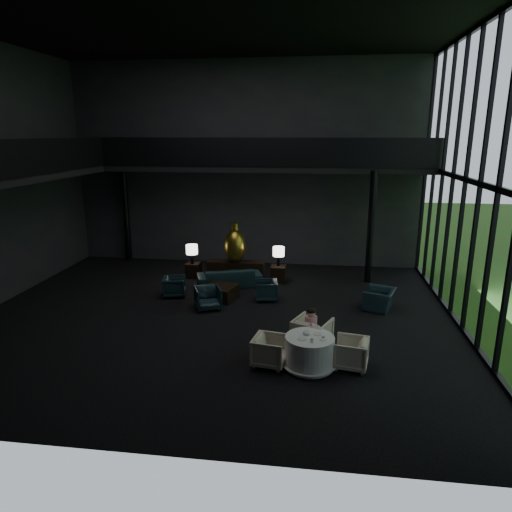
# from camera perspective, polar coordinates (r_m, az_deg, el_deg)

# --- Properties ---
(floor) EXTENTS (14.00, 12.00, 0.02)m
(floor) POSITION_cam_1_polar(r_m,az_deg,el_deg) (13.61, -5.13, -7.60)
(floor) COLOR black
(floor) RESTS_ON ground
(ceiling) EXTENTS (14.00, 12.00, 0.02)m
(ceiling) POSITION_cam_1_polar(r_m,az_deg,el_deg) (12.87, -6.06, 27.41)
(ceiling) COLOR black
(ceiling) RESTS_ON ground
(wall_back) EXTENTS (14.00, 0.04, 8.00)m
(wall_back) POSITION_cam_1_polar(r_m,az_deg,el_deg) (18.51, -1.35, 11.23)
(wall_back) COLOR black
(wall_back) RESTS_ON ground
(wall_front) EXTENTS (14.00, 0.04, 8.00)m
(wall_front) POSITION_cam_1_polar(r_m,az_deg,el_deg) (6.96, -16.61, 4.27)
(wall_front) COLOR black
(wall_front) RESTS_ON ground
(curtain_wall) EXTENTS (0.20, 12.00, 8.00)m
(curtain_wall) POSITION_cam_1_polar(r_m,az_deg,el_deg) (12.98, 26.25, 8.09)
(curtain_wall) COLOR black
(curtain_wall) RESTS_ON ground
(mezzanine_left) EXTENTS (2.00, 12.00, 0.25)m
(mezzanine_left) POSITION_cam_1_polar(r_m,az_deg,el_deg) (15.14, -28.55, 8.60)
(mezzanine_left) COLOR black
(mezzanine_left) RESTS_ON wall_left
(mezzanine_back) EXTENTS (12.00, 2.00, 0.25)m
(mezzanine_back) POSITION_cam_1_polar(r_m,az_deg,el_deg) (17.39, 1.46, 10.99)
(mezzanine_back) COLOR black
(mezzanine_back) RESTS_ON wall_back
(railing_left) EXTENTS (0.06, 12.00, 1.00)m
(railing_left) POSITION_cam_1_polar(r_m,az_deg,el_deg) (14.54, -25.59, 11.14)
(railing_left) COLOR black
(railing_left) RESTS_ON mezzanine_left
(railing_back) EXTENTS (12.00, 0.06, 1.00)m
(railing_back) POSITION_cam_1_polar(r_m,az_deg,el_deg) (16.36, 1.09, 12.84)
(railing_back) COLOR black
(railing_back) RESTS_ON mezzanine_back
(column_nw) EXTENTS (0.24, 0.24, 4.00)m
(column_nw) POSITION_cam_1_polar(r_m,az_deg,el_deg) (19.84, -15.93, 5.10)
(column_nw) COLOR black
(column_nw) RESTS_ON floor
(column_ne) EXTENTS (0.24, 0.24, 4.00)m
(column_ne) POSITION_cam_1_polar(r_m,az_deg,el_deg) (16.68, 14.15, 3.43)
(column_ne) COLOR black
(column_ne) RESTS_ON floor
(console) EXTENTS (2.10, 0.48, 0.67)m
(console) POSITION_cam_1_polar(r_m,az_deg,el_deg) (16.95, -2.56, -1.75)
(console) COLOR black
(console) RESTS_ON floor
(bronze_urn) EXTENTS (0.78, 0.78, 1.45)m
(bronze_urn) POSITION_cam_1_polar(r_m,az_deg,el_deg) (16.63, -2.64, 1.31)
(bronze_urn) COLOR olive
(bronze_urn) RESTS_ON console
(side_table_left) EXTENTS (0.51, 0.51, 0.56)m
(side_table_left) POSITION_cam_1_polar(r_m,az_deg,el_deg) (17.27, -7.82, -1.75)
(side_table_left) COLOR black
(side_table_left) RESTS_ON floor
(table_lamp_left) EXTENTS (0.43, 0.43, 0.72)m
(table_lamp_left) POSITION_cam_1_polar(r_m,az_deg,el_deg) (16.95, -8.02, 0.71)
(table_lamp_left) COLOR black
(table_lamp_left) RESTS_ON side_table_left
(side_table_right) EXTENTS (0.54, 0.54, 0.59)m
(side_table_right) POSITION_cam_1_polar(r_m,az_deg,el_deg) (16.61, 2.80, -2.24)
(side_table_right) COLOR black
(side_table_right) RESTS_ON floor
(table_lamp_right) EXTENTS (0.42, 0.42, 0.70)m
(table_lamp_right) POSITION_cam_1_polar(r_m,az_deg,el_deg) (16.44, 2.84, 0.46)
(table_lamp_right) COLOR black
(table_lamp_right) RESTS_ON side_table_right
(sofa) EXTENTS (2.48, 1.43, 0.93)m
(sofa) POSITION_cam_1_polar(r_m,az_deg,el_deg) (16.08, -3.37, -2.21)
(sofa) COLOR #12282E
(sofa) RESTS_ON floor
(lounge_armchair_west) EXTENTS (0.73, 0.77, 0.67)m
(lounge_armchair_west) POSITION_cam_1_polar(r_m,az_deg,el_deg) (15.37, -10.16, -3.76)
(lounge_armchair_west) COLOR #14283A
(lounge_armchair_west) RESTS_ON floor
(lounge_armchair_east) EXTENTS (0.69, 0.73, 0.66)m
(lounge_armchair_east) POSITION_cam_1_polar(r_m,az_deg,el_deg) (14.79, 1.28, -4.29)
(lounge_armchair_east) COLOR black
(lounge_armchair_east) RESTS_ON floor
(lounge_armchair_south) EXTENTS (0.96, 0.93, 0.76)m
(lounge_armchair_south) POSITION_cam_1_polar(r_m,az_deg,el_deg) (14.11, -6.04, -5.13)
(lounge_armchair_south) COLOR #202F3A
(lounge_armchair_south) RESTS_ON floor
(window_armchair) EXTENTS (0.83, 1.02, 0.77)m
(window_armchair) POSITION_cam_1_polar(r_m,az_deg,el_deg) (14.52, 15.17, -4.99)
(window_armchair) COLOR #223A40
(window_armchair) RESTS_ON floor
(coffee_table) EXTENTS (1.19, 1.19, 0.44)m
(coffee_table) POSITION_cam_1_polar(r_m,az_deg,el_deg) (14.98, -4.52, -4.54)
(coffee_table) COLOR black
(coffee_table) RESTS_ON floor
(dining_table) EXTENTS (1.28, 1.28, 0.75)m
(dining_table) POSITION_cam_1_polar(r_m,az_deg,el_deg) (10.80, 6.68, -12.04)
(dining_table) COLOR white
(dining_table) RESTS_ON floor
(dining_chair_north) EXTENTS (1.22, 1.19, 0.97)m
(dining_chair_north) POSITION_cam_1_polar(r_m,az_deg,el_deg) (11.63, 7.04, -9.13)
(dining_chair_north) COLOR #ABAAA1
(dining_chair_north) RESTS_ON floor
(dining_chair_east) EXTENTS (0.82, 0.86, 0.76)m
(dining_chair_east) POSITION_cam_1_polar(r_m,az_deg,el_deg) (10.92, 11.76, -11.65)
(dining_chair_east) COLOR #B5B0A0
(dining_chair_east) RESTS_ON floor
(dining_chair_west) EXTENTS (0.82, 0.86, 0.77)m
(dining_chair_west) POSITION_cam_1_polar(r_m,az_deg,el_deg) (10.80, 1.77, -11.61)
(dining_chair_west) COLOR #B4B0A0
(dining_chair_west) RESTS_ON floor
(child) EXTENTS (0.30, 0.30, 0.65)m
(child) POSITION_cam_1_polar(r_m,az_deg,el_deg) (11.43, 6.89, -8.01)
(child) COLOR #CC869D
(child) RESTS_ON dining_chair_north
(plate_a) EXTENTS (0.27, 0.27, 0.01)m
(plate_a) POSITION_cam_1_polar(r_m,az_deg,el_deg) (10.49, 5.81, -10.26)
(plate_a) COLOR white
(plate_a) RESTS_ON dining_table
(plate_b) EXTENTS (0.22, 0.22, 0.01)m
(plate_b) POSITION_cam_1_polar(r_m,az_deg,el_deg) (10.76, 7.66, -9.64)
(plate_b) COLOR white
(plate_b) RESTS_ON dining_table
(saucer) EXTENTS (0.19, 0.19, 0.01)m
(saucer) POSITION_cam_1_polar(r_m,az_deg,el_deg) (10.51, 8.38, -10.29)
(saucer) COLOR white
(saucer) RESTS_ON dining_table
(coffee_cup) EXTENTS (0.08, 0.08, 0.05)m
(coffee_cup) POSITION_cam_1_polar(r_m,az_deg,el_deg) (10.59, 8.43, -9.92)
(coffee_cup) COLOR white
(coffee_cup) RESTS_ON saucer
(cereal_bowl) EXTENTS (0.18, 0.18, 0.09)m
(cereal_bowl) POSITION_cam_1_polar(r_m,az_deg,el_deg) (10.71, 6.34, -9.50)
(cereal_bowl) COLOR white
(cereal_bowl) RESTS_ON dining_table
(cream_pot) EXTENTS (0.08, 0.08, 0.08)m
(cream_pot) POSITION_cam_1_polar(r_m,az_deg,el_deg) (10.35, 7.00, -10.48)
(cream_pot) COLOR #99999E
(cream_pot) RESTS_ON dining_table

